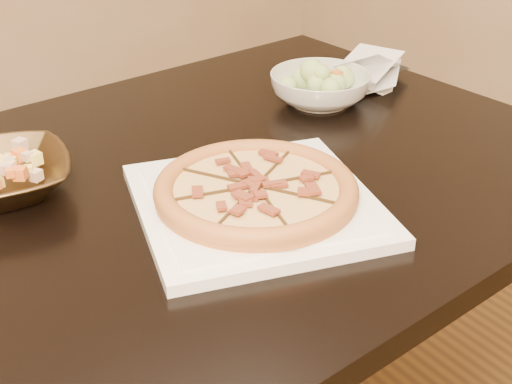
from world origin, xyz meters
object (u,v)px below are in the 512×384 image
Objects in this scene: pizza at (256,190)px; plate at (256,204)px; dining_table at (168,241)px; salad_bowl at (320,88)px.

plate is at bearing -54.88° from pizza.
dining_table is at bearing 119.81° from pizza.
plate is at bearing -60.19° from dining_table.
plate is at bearing -141.81° from salad_bowl.
pizza is 1.52× the size of salad_bowl.
pizza reaches higher than dining_table.
pizza is 0.43m from salad_bowl.
salad_bowl is (0.34, 0.27, -0.00)m from pizza.
pizza is at bearing -60.19° from dining_table.
dining_table is 5.01× the size of pizza.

